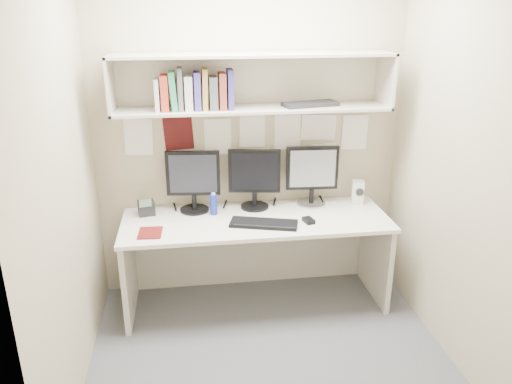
{
  "coord_description": "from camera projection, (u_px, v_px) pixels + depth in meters",
  "views": [
    {
      "loc": [
        -0.48,
        -2.78,
        2.21
      ],
      "look_at": [
        -0.04,
        0.35,
        1.05
      ],
      "focal_mm": 35.0,
      "sensor_mm": 36.0,
      "label": 1
    }
  ],
  "objects": [
    {
      "name": "wall_back",
      "position": [
        250.0,
        133.0,
        3.89
      ],
      "size": [
        2.4,
        0.02,
        2.6
      ],
      "primitive_type": "cube",
      "color": "tan",
      "rests_on": "ground"
    },
    {
      "name": "desk",
      "position": [
        256.0,
        261.0,
        3.88
      ],
      "size": [
        2.0,
        0.7,
        0.73
      ],
      "color": "silver",
      "rests_on": "floor"
    },
    {
      "name": "monitor_right",
      "position": [
        312.0,
        173.0,
        3.94
      ],
      "size": [
        0.41,
        0.23,
        0.48
      ],
      "rotation": [
        0.0,
        0.0,
        -0.06
      ],
      "color": "#A5A5AA",
      "rests_on": "desk"
    },
    {
      "name": "blue_bottle",
      "position": [
        214.0,
        204.0,
        3.8
      ],
      "size": [
        0.06,
        0.06,
        0.17
      ],
      "color": "navy",
      "rests_on": "desk"
    },
    {
      "name": "keyboard",
      "position": [
        264.0,
        224.0,
        3.63
      ],
      "size": [
        0.52,
        0.3,
        0.02
      ],
      "primitive_type": "cube",
      "rotation": [
        0.0,
        0.0,
        -0.28
      ],
      "color": "black",
      "rests_on": "desk"
    },
    {
      "name": "wall_right",
      "position": [
        460.0,
        164.0,
        3.12
      ],
      "size": [
        0.02,
        2.0,
        2.6
      ],
      "primitive_type": "cube",
      "color": "tan",
      "rests_on": "ground"
    },
    {
      "name": "wall_left",
      "position": [
        61.0,
        182.0,
        2.8
      ],
      "size": [
        0.02,
        2.0,
        2.6
      ],
      "primitive_type": "cube",
      "color": "tan",
      "rests_on": "ground"
    },
    {
      "name": "maroon_notebook",
      "position": [
        150.0,
        233.0,
        3.5
      ],
      "size": [
        0.17,
        0.21,
        0.01
      ],
      "primitive_type": "cube",
      "rotation": [
        0.0,
        0.0,
        -0.05
      ],
      "color": "#5D1310",
      "rests_on": "desk"
    },
    {
      "name": "book_stack",
      "position": [
        195.0,
        91.0,
        3.5
      ],
      "size": [
        0.55,
        0.18,
        0.29
      ],
      "color": "beige",
      "rests_on": "overhead_hutch"
    },
    {
      "name": "monitor_center",
      "position": [
        254.0,
        176.0,
        3.88
      ],
      "size": [
        0.4,
        0.22,
        0.47
      ],
      "rotation": [
        0.0,
        0.0,
        -0.16
      ],
      "color": "black",
      "rests_on": "desk"
    },
    {
      "name": "overhead_hutch",
      "position": [
        252.0,
        81.0,
        3.61
      ],
      "size": [
        2.0,
        0.38,
        0.4
      ],
      "color": "beige",
      "rests_on": "wall_back"
    },
    {
      "name": "mouse",
      "position": [
        309.0,
        220.0,
        3.67
      ],
      "size": [
        0.08,
        0.11,
        0.03
      ],
      "primitive_type": "cube",
      "rotation": [
        0.0,
        0.0,
        0.23
      ],
      "color": "black",
      "rests_on": "desk"
    },
    {
      "name": "speaker",
      "position": [
        358.0,
        192.0,
        4.02
      ],
      "size": [
        0.11,
        0.12,
        0.19
      ],
      "rotation": [
        0.0,
        0.0,
        -0.24
      ],
      "color": "silver",
      "rests_on": "desk"
    },
    {
      "name": "pinned_papers",
      "position": [
        250.0,
        140.0,
        3.9
      ],
      "size": [
        1.92,
        0.01,
        0.48
      ],
      "primitive_type": null,
      "color": "white",
      "rests_on": "wall_back"
    },
    {
      "name": "desk_phone",
      "position": [
        146.0,
        208.0,
        3.8
      ],
      "size": [
        0.14,
        0.13,
        0.15
      ],
      "rotation": [
        0.0,
        0.0,
        0.19
      ],
      "color": "black",
      "rests_on": "desk"
    },
    {
      "name": "monitor_left",
      "position": [
        193.0,
        179.0,
        3.81
      ],
      "size": [
        0.41,
        0.23,
        0.48
      ],
      "rotation": [
        0.0,
        0.0,
        -0.1
      ],
      "color": "black",
      "rests_on": "desk"
    },
    {
      "name": "floor",
      "position": [
        269.0,
        353.0,
        3.41
      ],
      "size": [
        2.4,
        2.0,
        0.01
      ],
      "primitive_type": "cube",
      "color": "#4B4C51",
      "rests_on": "ground"
    },
    {
      "name": "hutch_tray",
      "position": [
        310.0,
        104.0,
        3.66
      ],
      "size": [
        0.43,
        0.24,
        0.03
      ],
      "primitive_type": "cube",
      "rotation": [
        0.0,
        0.0,
        0.22
      ],
      "color": "black",
      "rests_on": "overhead_hutch"
    },
    {
      "name": "wall_front",
      "position": [
        313.0,
        247.0,
        2.03
      ],
      "size": [
        2.4,
        0.02,
        2.6
      ],
      "primitive_type": "cube",
      "color": "tan",
      "rests_on": "ground"
    }
  ]
}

